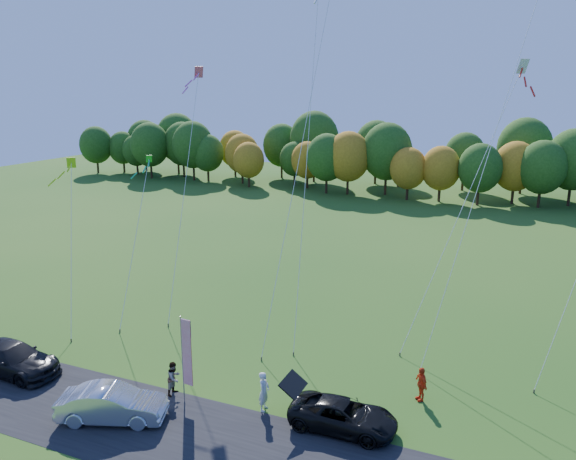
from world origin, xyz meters
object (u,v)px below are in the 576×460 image
at_px(black_suv, 343,415).
at_px(person_east, 421,384).
at_px(silver_sedan, 112,404).
at_px(feather_flag, 186,351).

height_order(black_suv, person_east, person_east).
relative_size(black_suv, person_east, 2.79).
xyz_separation_m(silver_sedan, person_east, (12.60, 7.24, 0.06)).
distance_m(black_suv, feather_flag, 7.82).
relative_size(black_suv, silver_sedan, 0.99).
bearing_deg(person_east, feather_flag, -102.28).
bearing_deg(silver_sedan, person_east, -80.72).
xyz_separation_m(black_suv, silver_sedan, (-9.87, -3.48, 0.13)).
bearing_deg(black_suv, feather_flag, 96.14).
height_order(black_suv, feather_flag, feather_flag).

